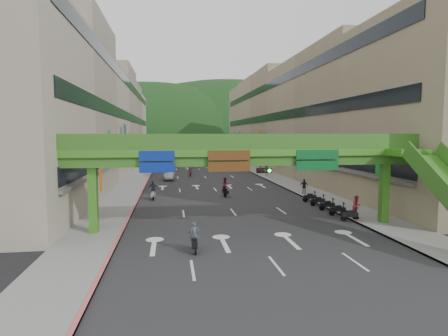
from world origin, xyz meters
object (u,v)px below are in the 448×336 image
at_px(scooter_rider_near, 194,239).
at_px(scooter_rider_mid, 225,186).
at_px(pedestrian_red, 357,208).
at_px(car_silver, 169,176).
at_px(car_yellow, 216,161).
at_px(overpass_near, 261,160).

xyz_separation_m(scooter_rider_near, scooter_rider_mid, (4.74, 19.67, 0.32)).
height_order(scooter_rider_near, pedestrian_red, scooter_rider_near).
distance_m(scooter_rider_near, car_silver, 36.13).
bearing_deg(car_silver, scooter_rider_mid, -66.15).
relative_size(scooter_rider_near, pedestrian_red, 1.01).
distance_m(scooter_rider_mid, car_yellow, 47.84).
distance_m(overpass_near, scooter_rider_mid, 15.82).
bearing_deg(pedestrian_red, car_silver, 99.76).
xyz_separation_m(car_silver, pedestrian_red, (15.64, -29.09, 0.23)).
height_order(scooter_rider_near, car_yellow, scooter_rider_near).
xyz_separation_m(scooter_rider_near, car_silver, (-1.63, 36.09, -0.15)).
bearing_deg(overpass_near, scooter_rider_near, -139.60).
xyz_separation_m(overpass_near, scooter_rider_near, (-5.15, -4.38, -4.37)).
relative_size(car_yellow, pedestrian_red, 2.31).
relative_size(car_silver, pedestrian_red, 2.28).
bearing_deg(pedestrian_red, car_yellow, 75.96).
height_order(scooter_rider_mid, car_silver, scooter_rider_mid).
height_order(scooter_rider_mid, pedestrian_red, scooter_rider_mid).
relative_size(overpass_near, pedestrian_red, 15.39).
xyz_separation_m(overpass_near, car_yellow, (4.16, 62.91, -4.49)).
relative_size(scooter_rider_near, car_silver, 0.44).
relative_size(overpass_near, car_silver, 6.75).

